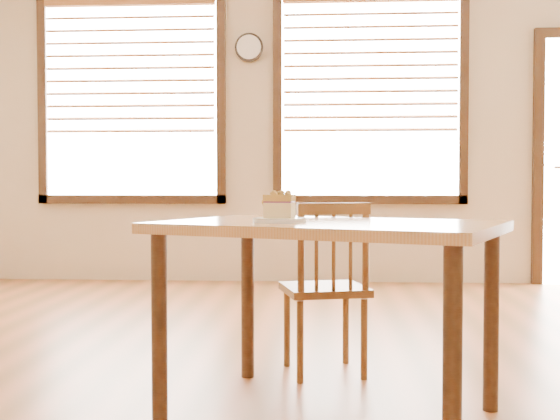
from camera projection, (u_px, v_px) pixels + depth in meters
name	position (u px, v px, depth m)	size (l,w,h in m)	color
window_left	(131.00, 86.00, 6.49)	(1.76, 0.10, 1.96)	white
window_right	(370.00, 84.00, 6.36)	(1.76, 0.10, 1.96)	white
wall_clock	(249.00, 47.00, 6.40)	(0.26, 0.05, 0.26)	black
cafe_table_main	(329.00, 246.00, 2.68)	(1.46, 1.24, 0.75)	#BB8448
cafe_chair_main	(326.00, 287.00, 3.28)	(0.45, 0.45, 0.82)	brown
plate	(280.00, 220.00, 2.63)	(0.20, 0.20, 0.02)	white
cake_slice	(279.00, 204.00, 2.63)	(0.13, 0.10, 0.11)	#EBC985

